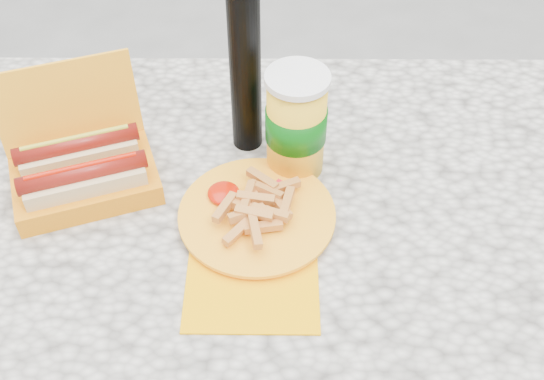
{
  "coord_description": "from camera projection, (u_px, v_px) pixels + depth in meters",
  "views": [
    {
      "loc": [
        0.05,
        -0.71,
        1.54
      ],
      "look_at": [
        0.04,
        -0.0,
        0.8
      ],
      "focal_mm": 45.0,
      "sensor_mm": 36.0,
      "label": 1
    }
  ],
  "objects": [
    {
      "name": "picnic_table",
      "position": [
        246.0,
        253.0,
        1.14
      ],
      "size": [
        1.2,
        0.8,
        0.75
      ],
      "color": "beige",
      "rests_on": "ground"
    },
    {
      "name": "fries_plate",
      "position": [
        256.0,
        218.0,
        1.03
      ],
      "size": [
        0.24,
        0.32,
        0.05
      ],
      "rotation": [
        0.0,
        0.0,
        0.25
      ],
      "color": "#FFAA00",
      "rests_on": "picnic_table"
    },
    {
      "name": "hotdog_box",
      "position": [
        83.0,
        169.0,
        1.07
      ],
      "size": [
        0.27,
        0.24,
        0.18
      ],
      "rotation": [
        0.0,
        0.0,
        0.34
      ],
      "color": "#FFA319",
      "rests_on": "picnic_table"
    },
    {
      "name": "soda_cup",
      "position": [
        296.0,
        123.0,
        1.06
      ],
      "size": [
        0.1,
        0.1,
        0.19
      ],
      "rotation": [
        0.0,
        0.0,
        -0.16
      ],
      "color": "yellow",
      "rests_on": "picnic_table"
    }
  ]
}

